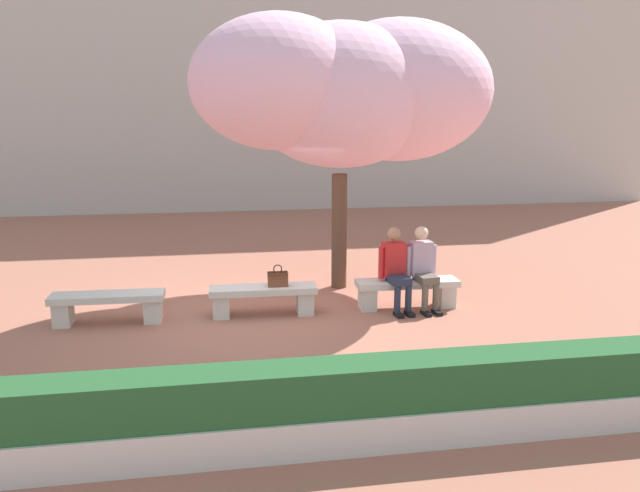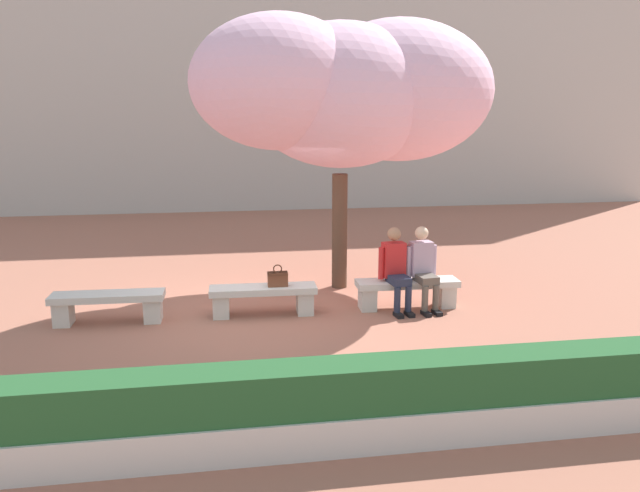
% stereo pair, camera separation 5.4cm
% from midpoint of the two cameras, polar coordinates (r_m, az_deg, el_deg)
% --- Properties ---
extents(ground_plane, '(100.00, 100.00, 0.00)m').
position_cam_midpoint_polar(ground_plane, '(9.58, -5.02, -6.29)').
color(ground_plane, '#9E604C').
extents(building_facade, '(28.00, 4.00, 10.51)m').
position_cam_midpoint_polar(building_facade, '(21.61, -7.90, 17.93)').
color(building_facade, '#B7B2A8').
rests_on(building_facade, ground).
extents(stone_bench_west_end, '(1.62, 0.47, 0.45)m').
position_cam_midpoint_polar(stone_bench_west_end, '(9.61, -18.66, -4.99)').
color(stone_bench_west_end, beige).
rests_on(stone_bench_west_end, ground).
extents(stone_bench_near_west, '(1.62, 0.47, 0.45)m').
position_cam_midpoint_polar(stone_bench_near_west, '(9.49, -5.05, -4.59)').
color(stone_bench_near_west, beige).
rests_on(stone_bench_near_west, ground).
extents(stone_bench_center, '(1.62, 0.47, 0.45)m').
position_cam_midpoint_polar(stone_bench_center, '(9.90, 8.13, -3.96)').
color(stone_bench_center, beige).
rests_on(stone_bench_center, ground).
extents(person_seated_left, '(0.51, 0.71, 1.29)m').
position_cam_midpoint_polar(person_seated_left, '(9.69, 7.10, -1.83)').
color(person_seated_left, black).
rests_on(person_seated_left, ground).
extents(person_seated_right, '(0.51, 0.71, 1.29)m').
position_cam_midpoint_polar(person_seated_right, '(9.82, 9.56, -1.72)').
color(person_seated_right, black).
rests_on(person_seated_right, ground).
extents(handbag, '(0.30, 0.15, 0.34)m').
position_cam_midpoint_polar(handbag, '(9.41, -3.73, -2.93)').
color(handbag, brown).
rests_on(handbag, stone_bench_near_west).
extents(cherry_tree_main, '(5.11, 3.71, 4.57)m').
position_cam_midpoint_polar(cherry_tree_main, '(10.69, 2.69, 13.97)').
color(cherry_tree_main, '#513828').
rests_on(cherry_tree_main, ground).
extents(planter_hedge_foreground, '(9.82, 0.50, 0.80)m').
position_cam_midpoint_polar(planter_hedge_foreground, '(5.82, -2.08, -14.72)').
color(planter_hedge_foreground, beige).
rests_on(planter_hedge_foreground, ground).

